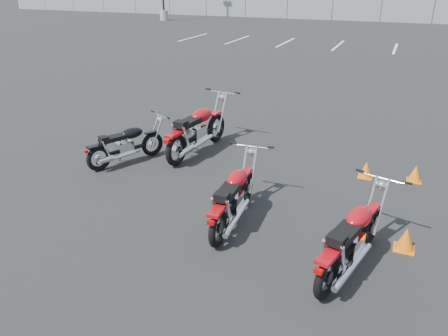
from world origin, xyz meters
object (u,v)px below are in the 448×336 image
at_px(motorcycle_third_red, 234,197).
at_px(motorcycle_rear_red, 352,239).
at_px(motorcycle_front_red, 197,130).
at_px(motorcycle_second_black, 126,145).

distance_m(motorcycle_third_red, motorcycle_rear_red, 1.92).
height_order(motorcycle_front_red, motorcycle_second_black, motorcycle_front_red).
distance_m(motorcycle_second_black, motorcycle_third_red, 3.22).
height_order(motorcycle_second_black, motorcycle_third_red, motorcycle_third_red).
distance_m(motorcycle_front_red, motorcycle_third_red, 3.05).
bearing_deg(motorcycle_rear_red, motorcycle_second_black, 158.26).
distance_m(motorcycle_front_red, motorcycle_second_black, 1.55).
distance_m(motorcycle_front_red, motorcycle_rear_red, 4.71).
xyz_separation_m(motorcycle_front_red, motorcycle_third_red, (1.81, -2.45, -0.08)).
bearing_deg(motorcycle_third_red, motorcycle_second_black, 154.74).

